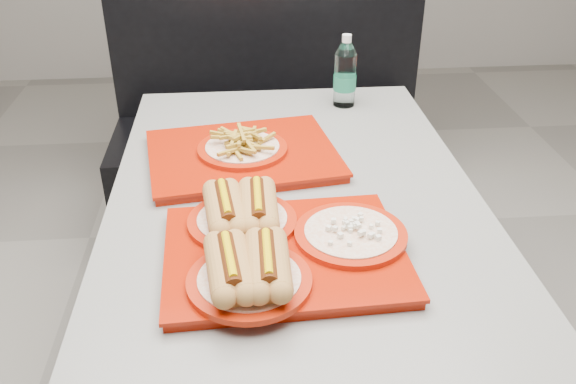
{
  "coord_description": "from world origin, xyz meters",
  "views": [
    {
      "loc": [
        -0.13,
        -1.28,
        1.51
      ],
      "look_at": [
        -0.03,
        -0.13,
        0.83
      ],
      "focal_mm": 38.0,
      "sensor_mm": 36.0,
      "label": 1
    }
  ],
  "objects": [
    {
      "name": "diner_table",
      "position": [
        0.0,
        0.0,
        0.58
      ],
      "size": [
        0.92,
        1.42,
        0.75
      ],
      "color": "black",
      "rests_on": "ground"
    },
    {
      "name": "booth_bench",
      "position": [
        0.0,
        1.09,
        0.4
      ],
      "size": [
        1.3,
        0.57,
        1.35
      ],
      "color": "black",
      "rests_on": "ground"
    },
    {
      "name": "tray_near",
      "position": [
        -0.07,
        -0.26,
        0.79
      ],
      "size": [
        0.51,
        0.44,
        0.11
      ],
      "rotation": [
        0.0,
        0.0,
        0.04
      ],
      "color": "#9B1604",
      "rests_on": "diner_table"
    },
    {
      "name": "tray_far",
      "position": [
        -0.12,
        0.19,
        0.78
      ],
      "size": [
        0.55,
        0.46,
        0.1
      ],
      "rotation": [
        0.0,
        0.0,
        0.15
      ],
      "color": "#9B1604",
      "rests_on": "diner_table"
    },
    {
      "name": "water_bottle",
      "position": [
        0.21,
        0.55,
        0.85
      ],
      "size": [
        0.07,
        0.07,
        0.23
      ],
      "rotation": [
        0.0,
        0.0,
        0.4
      ],
      "color": "silver",
      "rests_on": "diner_table"
    }
  ]
}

